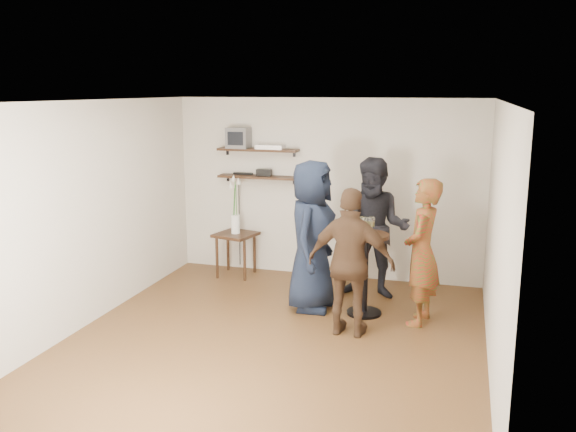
{
  "coord_description": "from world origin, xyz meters",
  "views": [
    {
      "loc": [
        1.91,
        -6.04,
        2.72
      ],
      "look_at": [
        0.03,
        0.4,
        1.32
      ],
      "focal_mm": 38.0,
      "sensor_mm": 36.0,
      "label": 1
    }
  ],
  "objects_px": {
    "person_dark": "(375,229)",
    "person_plaid": "(422,252)",
    "side_table": "(236,240)",
    "drinks_table": "(365,263)",
    "person_brown": "(351,263)",
    "radio": "(264,173)",
    "crt_monitor": "(239,138)",
    "dvd_deck": "(271,147)",
    "person_navy": "(312,236)"
  },
  "relations": [
    {
      "from": "drinks_table",
      "to": "person_plaid",
      "type": "relative_size",
      "value": 0.59
    },
    {
      "from": "dvd_deck",
      "to": "person_dark",
      "type": "height_order",
      "value": "dvd_deck"
    },
    {
      "from": "drinks_table",
      "to": "person_navy",
      "type": "distance_m",
      "value": 0.74
    },
    {
      "from": "side_table",
      "to": "person_brown",
      "type": "height_order",
      "value": "person_brown"
    },
    {
      "from": "crt_monitor",
      "to": "radio",
      "type": "relative_size",
      "value": 1.45
    },
    {
      "from": "crt_monitor",
      "to": "drinks_table",
      "type": "bearing_deg",
      "value": -32.03
    },
    {
      "from": "person_brown",
      "to": "side_table",
      "type": "bearing_deg",
      "value": -35.74
    },
    {
      "from": "drinks_table",
      "to": "person_navy",
      "type": "xyz_separation_m",
      "value": [
        -0.68,
        0.02,
        0.29
      ]
    },
    {
      "from": "drinks_table",
      "to": "person_brown",
      "type": "distance_m",
      "value": 0.7
    },
    {
      "from": "side_table",
      "to": "drinks_table",
      "type": "bearing_deg",
      "value": -26.73
    },
    {
      "from": "person_dark",
      "to": "person_plaid",
      "type": "bearing_deg",
      "value": -48.49
    },
    {
      "from": "dvd_deck",
      "to": "person_brown",
      "type": "distance_m",
      "value": 2.75
    },
    {
      "from": "side_table",
      "to": "person_dark",
      "type": "xyz_separation_m",
      "value": [
        2.1,
        -0.37,
        0.39
      ]
    },
    {
      "from": "crt_monitor",
      "to": "dvd_deck",
      "type": "distance_m",
      "value": 0.5
    },
    {
      "from": "person_dark",
      "to": "person_brown",
      "type": "bearing_deg",
      "value": -91.57
    },
    {
      "from": "crt_monitor",
      "to": "person_navy",
      "type": "bearing_deg",
      "value": -42.27
    },
    {
      "from": "radio",
      "to": "person_navy",
      "type": "bearing_deg",
      "value": -51.1
    },
    {
      "from": "radio",
      "to": "person_plaid",
      "type": "height_order",
      "value": "person_plaid"
    },
    {
      "from": "person_plaid",
      "to": "person_navy",
      "type": "distance_m",
      "value": 1.36
    },
    {
      "from": "side_table",
      "to": "person_dark",
      "type": "height_order",
      "value": "person_dark"
    },
    {
      "from": "person_dark",
      "to": "person_navy",
      "type": "distance_m",
      "value": 0.96
    },
    {
      "from": "crt_monitor",
      "to": "person_navy",
      "type": "relative_size",
      "value": 0.17
    },
    {
      "from": "crt_monitor",
      "to": "dvd_deck",
      "type": "height_order",
      "value": "crt_monitor"
    },
    {
      "from": "radio",
      "to": "person_plaid",
      "type": "relative_size",
      "value": 0.13
    },
    {
      "from": "person_plaid",
      "to": "person_dark",
      "type": "height_order",
      "value": "person_dark"
    },
    {
      "from": "radio",
      "to": "side_table",
      "type": "xyz_separation_m",
      "value": [
        -0.36,
        -0.27,
        -0.98
      ]
    },
    {
      "from": "dvd_deck",
      "to": "person_plaid",
      "type": "xyz_separation_m",
      "value": [
        2.3,
        -1.42,
        -1.03
      ]
    },
    {
      "from": "drinks_table",
      "to": "person_plaid",
      "type": "height_order",
      "value": "person_plaid"
    },
    {
      "from": "radio",
      "to": "person_navy",
      "type": "xyz_separation_m",
      "value": [
        1.05,
        -1.3,
        -0.58
      ]
    },
    {
      "from": "drinks_table",
      "to": "crt_monitor",
      "type": "bearing_deg",
      "value": 147.97
    },
    {
      "from": "radio",
      "to": "person_plaid",
      "type": "bearing_deg",
      "value": -30.62
    },
    {
      "from": "person_plaid",
      "to": "radio",
      "type": "bearing_deg",
      "value": -112.16
    },
    {
      "from": "crt_monitor",
      "to": "person_brown",
      "type": "xyz_separation_m",
      "value": [
        2.06,
        -2.0,
        -1.18
      ]
    },
    {
      "from": "radio",
      "to": "dvd_deck",
      "type": "bearing_deg",
      "value": 0.0
    },
    {
      "from": "drinks_table",
      "to": "side_table",
      "type": "bearing_deg",
      "value": 153.27
    },
    {
      "from": "radio",
      "to": "crt_monitor",
      "type": "bearing_deg",
      "value": 180.0
    },
    {
      "from": "person_navy",
      "to": "dvd_deck",
      "type": "bearing_deg",
      "value": 37.53
    },
    {
      "from": "side_table",
      "to": "drinks_table",
      "type": "relative_size",
      "value": 0.64
    },
    {
      "from": "crt_monitor",
      "to": "person_navy",
      "type": "xyz_separation_m",
      "value": [
        1.43,
        -1.3,
        -1.08
      ]
    },
    {
      "from": "person_navy",
      "to": "person_brown",
      "type": "distance_m",
      "value": 0.94
    },
    {
      "from": "person_navy",
      "to": "radio",
      "type": "bearing_deg",
      "value": 40.41
    },
    {
      "from": "crt_monitor",
      "to": "person_dark",
      "type": "bearing_deg",
      "value": -16.8
    },
    {
      "from": "person_navy",
      "to": "person_brown",
      "type": "relative_size",
      "value": 1.12
    },
    {
      "from": "person_brown",
      "to": "person_plaid",
      "type": "bearing_deg",
      "value": -136.92
    },
    {
      "from": "dvd_deck",
      "to": "radio",
      "type": "height_order",
      "value": "dvd_deck"
    },
    {
      "from": "dvd_deck",
      "to": "drinks_table",
      "type": "relative_size",
      "value": 0.39
    },
    {
      "from": "crt_monitor",
      "to": "drinks_table",
      "type": "height_order",
      "value": "crt_monitor"
    },
    {
      "from": "crt_monitor",
      "to": "side_table",
      "type": "distance_m",
      "value": 1.51
    },
    {
      "from": "person_brown",
      "to": "person_dark",
      "type": "bearing_deg",
      "value": -88.43
    },
    {
      "from": "dvd_deck",
      "to": "person_navy",
      "type": "bearing_deg",
      "value": -53.99
    }
  ]
}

